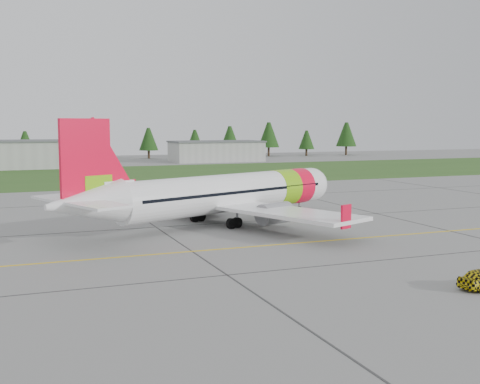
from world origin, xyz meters
name	(u,v)px	position (x,y,z in m)	size (l,w,h in m)	color
ground	(416,257)	(0.00, 0.00, 0.00)	(320.00, 320.00, 0.00)	gray
aircraft	(223,194)	(-8.22, 19.75, 2.99)	(32.63, 30.99, 10.36)	white
grass_strip	(157,174)	(0.00, 82.00, 0.01)	(320.00, 50.00, 0.03)	#30561E
taxi_guideline	(357,238)	(0.00, 8.00, 0.01)	(120.00, 0.25, 0.02)	gold
hangar_east	(216,152)	(25.00, 118.00, 2.60)	(24.00, 12.00, 5.20)	#A8A8A3
treeline	(111,142)	(0.00, 138.00, 5.00)	(160.00, 8.00, 10.00)	#1C3F14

